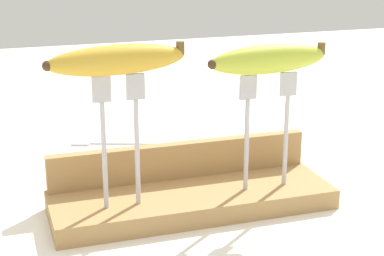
{
  "coord_description": "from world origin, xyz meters",
  "views": [
    {
      "loc": [
        -0.28,
        -0.85,
        0.41
      ],
      "look_at": [
        0.0,
        0.0,
        0.13
      ],
      "focal_mm": 59.47,
      "sensor_mm": 36.0,
      "label": 1
    }
  ],
  "objects_px": {
    "fork_stand_left": "(120,130)",
    "banana_raised_right": "(269,59)",
    "banana_raised_left": "(117,60)",
    "fork_fallen_near": "(106,143)",
    "fork_stand_right": "(267,120)"
  },
  "relations": [
    {
      "from": "fork_stand_left",
      "to": "banana_raised_left",
      "type": "relative_size",
      "value": 0.96
    },
    {
      "from": "banana_raised_left",
      "to": "fork_fallen_near",
      "type": "relative_size",
      "value": 1.1
    },
    {
      "from": "banana_raised_left",
      "to": "banana_raised_right",
      "type": "xyz_separation_m",
      "value": [
        0.22,
        0.0,
        -0.01
      ]
    },
    {
      "from": "banana_raised_left",
      "to": "fork_stand_left",
      "type": "bearing_deg",
      "value": 6.98
    },
    {
      "from": "fork_stand_left",
      "to": "banana_raised_right",
      "type": "distance_m",
      "value": 0.24
    },
    {
      "from": "banana_raised_left",
      "to": "banana_raised_right",
      "type": "distance_m",
      "value": 0.22
    },
    {
      "from": "banana_raised_left",
      "to": "fork_fallen_near",
      "type": "height_order",
      "value": "banana_raised_left"
    },
    {
      "from": "fork_stand_left",
      "to": "banana_raised_right",
      "type": "bearing_deg",
      "value": -0.0
    },
    {
      "from": "banana_raised_right",
      "to": "fork_stand_left",
      "type": "bearing_deg",
      "value": 180.0
    },
    {
      "from": "fork_stand_left",
      "to": "banana_raised_right",
      "type": "relative_size",
      "value": 0.98
    },
    {
      "from": "fork_stand_left",
      "to": "fork_stand_right",
      "type": "height_order",
      "value": "fork_stand_left"
    },
    {
      "from": "fork_stand_right",
      "to": "fork_fallen_near",
      "type": "relative_size",
      "value": 0.98
    },
    {
      "from": "fork_stand_left",
      "to": "fork_fallen_near",
      "type": "xyz_separation_m",
      "value": [
        0.04,
        0.36,
        -0.14
      ]
    },
    {
      "from": "fork_stand_right",
      "to": "fork_fallen_near",
      "type": "distance_m",
      "value": 0.43
    },
    {
      "from": "banana_raised_left",
      "to": "fork_fallen_near",
      "type": "distance_m",
      "value": 0.44
    }
  ]
}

